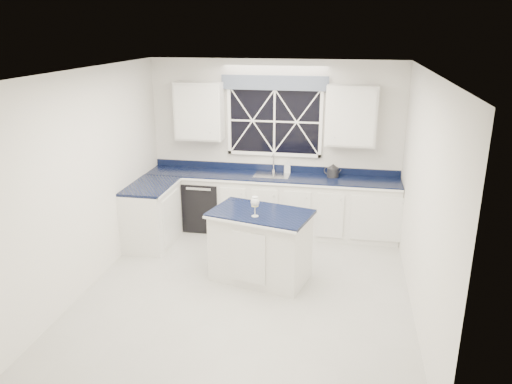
% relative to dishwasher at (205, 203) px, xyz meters
% --- Properties ---
extents(ground, '(4.50, 4.50, 0.00)m').
position_rel_dishwasher_xyz_m(ground, '(1.10, -1.95, -0.41)').
color(ground, '#A4A4A0').
rests_on(ground, ground).
extents(back_wall, '(4.00, 0.10, 2.70)m').
position_rel_dishwasher_xyz_m(back_wall, '(1.10, 0.30, 0.94)').
color(back_wall, silver).
rests_on(back_wall, ground).
extents(base_cabinets, '(3.99, 1.60, 0.90)m').
position_rel_dishwasher_xyz_m(base_cabinets, '(0.77, -0.17, 0.04)').
color(base_cabinets, silver).
rests_on(base_cabinets, ground).
extents(countertop, '(3.98, 0.64, 0.04)m').
position_rel_dishwasher_xyz_m(countertop, '(1.10, 0.00, 0.51)').
color(countertop, black).
rests_on(countertop, base_cabinets).
extents(dishwasher, '(0.60, 0.58, 0.82)m').
position_rel_dishwasher_xyz_m(dishwasher, '(0.00, 0.00, 0.00)').
color(dishwasher, black).
rests_on(dishwasher, ground).
extents(window, '(1.65, 0.09, 1.26)m').
position_rel_dishwasher_xyz_m(window, '(1.10, 0.25, 1.42)').
color(window, black).
rests_on(window, ground).
extents(upper_cabinets, '(3.10, 0.34, 0.90)m').
position_rel_dishwasher_xyz_m(upper_cabinets, '(1.10, 0.13, 1.49)').
color(upper_cabinets, silver).
rests_on(upper_cabinets, ground).
extents(faucet, '(0.05, 0.20, 0.30)m').
position_rel_dishwasher_xyz_m(faucet, '(1.10, 0.19, 0.69)').
color(faucet, '#B6B6B8').
rests_on(faucet, countertop).
extents(island, '(1.39, 1.03, 0.93)m').
position_rel_dishwasher_xyz_m(island, '(1.21, -1.60, 0.06)').
color(island, silver).
rests_on(island, ground).
extents(rug, '(1.31, 0.96, 0.02)m').
position_rel_dishwasher_xyz_m(rug, '(1.10, -0.68, -0.40)').
color(rug, beige).
rests_on(rug, ground).
extents(kettle, '(0.28, 0.23, 0.21)m').
position_rel_dishwasher_xyz_m(kettle, '(2.05, 0.11, 0.63)').
color(kettle, '#302F32').
rests_on(kettle, countertop).
extents(wine_glass, '(0.11, 0.11, 0.26)m').
position_rel_dishwasher_xyz_m(wine_glass, '(1.17, -1.76, 0.70)').
color(wine_glass, silver).
rests_on(wine_glass, island).
extents(soap_bottle, '(0.11, 0.11, 0.21)m').
position_rel_dishwasher_xyz_m(soap_bottle, '(1.32, 0.22, 0.63)').
color(soap_bottle, silver).
rests_on(soap_bottle, countertop).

